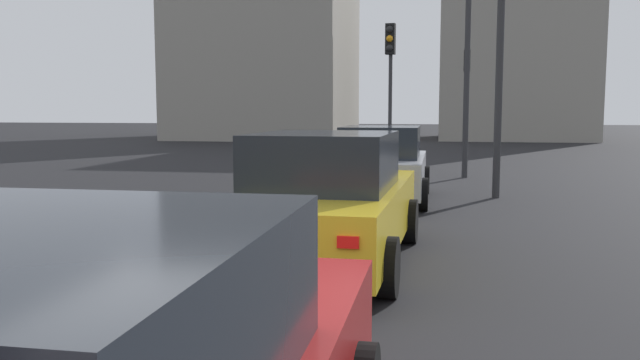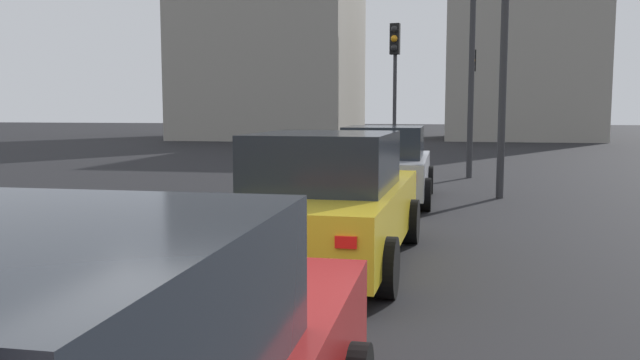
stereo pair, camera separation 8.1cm
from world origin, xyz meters
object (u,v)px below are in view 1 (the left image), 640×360
car_silver_lead (381,165)px  traffic_light_near_right (390,67)px  traffic_light_near_left (467,80)px  car_yellow_second (327,201)px

car_silver_lead → traffic_light_near_right: traffic_light_near_right is taller
car_silver_lead → traffic_light_near_right: 6.43m
car_silver_lead → traffic_light_near_right: bearing=2.4°
traffic_light_near_left → traffic_light_near_right: bearing=-13.4°
car_silver_lead → traffic_light_near_left: (15.04, -2.31, 2.41)m
car_silver_lead → car_yellow_second: 5.72m
traffic_light_near_left → car_yellow_second: bearing=-4.4°
car_yellow_second → traffic_light_near_right: bearing=2.6°
car_yellow_second → traffic_light_near_right: size_ratio=1.05×
car_silver_lead → car_yellow_second: (-5.72, 0.19, 0.03)m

